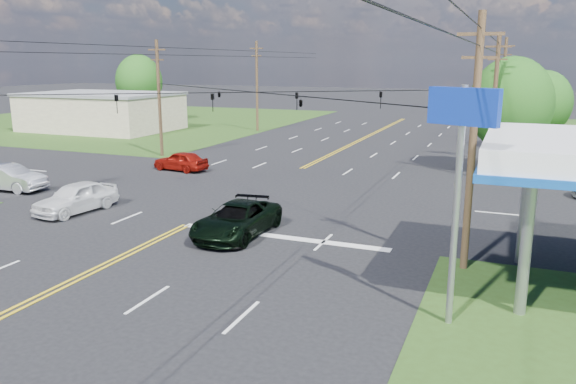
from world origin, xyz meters
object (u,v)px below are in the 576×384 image
at_px(suv_black, 237,221).
at_px(pickup_dkgreen, 237,220).
at_px(pole_left_far, 257,85).
at_px(tree_right_b, 543,103).
at_px(tree_far_l, 139,82).
at_px(pole_right_far, 502,89).
at_px(polesign_se, 461,143).
at_px(pole_nw, 159,97).
at_px(retail_nw, 102,113).
at_px(tree_right_a, 511,104).
at_px(pole_ne, 494,106).
at_px(sedan_silver, 9,178).
at_px(pole_se, 473,141).
at_px(pickup_white, 76,197).

bearing_deg(suv_black, pickup_dkgreen, 0.00).
height_order(pole_left_far, suv_black, pole_left_far).
height_order(tree_right_b, tree_far_l, tree_far_l).
height_order(pole_right_far, polesign_se, pole_right_far).
distance_m(pickup_dkgreen, suv_black, 0.05).
bearing_deg(pole_nw, tree_right_b, 26.95).
bearing_deg(suv_black, retail_nw, 130.09).
relative_size(retail_nw, tree_right_a, 1.96).
bearing_deg(pole_ne, suv_black, -119.74).
xyz_separation_m(retail_nw, tree_right_a, (44.00, -10.00, 2.87)).
xyz_separation_m(tree_right_a, pickup_dkgreen, (-11.00, -20.50, -4.12)).
bearing_deg(tree_right_a, tree_right_b, 78.23).
distance_m(pole_nw, pole_right_far, 32.20).
height_order(pole_nw, tree_right_b, pole_nw).
bearing_deg(retail_nw, pole_nw, -37.41).
xyz_separation_m(pole_left_far, pole_right_far, (26.00, 0.00, 0.00)).
bearing_deg(pole_left_far, pole_right_far, 0.00).
relative_size(sedan_silver, polesign_se, 0.68).
distance_m(pole_ne, pole_right_far, 19.00).
distance_m(pickup_dkgreen, sedan_silver, 17.50).
distance_m(tree_far_l, pickup_dkgreen, 53.71).
relative_size(pole_se, pole_ne, 1.00).
relative_size(pole_right_far, polesign_se, 1.40).
height_order(pole_se, polesign_se, pole_se).
bearing_deg(pickup_white, pole_nw, 117.45).
bearing_deg(pickup_dkgreen, polesign_se, -28.24).
distance_m(tree_far_l, suv_black, 53.72).
relative_size(tree_right_a, polesign_se, 1.15).
bearing_deg(pole_nw, retail_nw, 142.59).
relative_size(pole_se, pole_left_far, 0.95).
xyz_separation_m(tree_right_b, pickup_white, (-23.21, -32.00, -3.42)).
distance_m(pickup_white, sedan_silver, 7.94).
bearing_deg(polesign_se, pickup_dkgreen, 151.19).
xyz_separation_m(pole_nw, tree_right_b, (29.50, 15.00, -0.70)).
bearing_deg(pole_ne, tree_right_b, 76.87).
relative_size(retail_nw, pole_ne, 1.68).
bearing_deg(pole_left_far, pole_nw, -90.00).
bearing_deg(polesign_se, pole_right_far, 90.00).
height_order(pickup_dkgreen, suv_black, pickup_dkgreen).
distance_m(pole_se, tree_right_b, 33.19).
height_order(pole_ne, pole_right_far, pole_right_far).
relative_size(pole_se, tree_far_l, 1.09).
bearing_deg(pole_se, retail_nw, 144.21).
distance_m(pickup_dkgreen, polesign_se, 12.37).
bearing_deg(tree_right_a, pickup_dkgreen, -118.22).
bearing_deg(tree_right_a, pole_ne, -108.43).
distance_m(tree_right_b, pickup_dkgreen, 35.36).
bearing_deg(pickup_white, pickup_dkgreen, 4.21).
relative_size(tree_right_b, pickup_white, 1.51).
relative_size(pole_nw, polesign_se, 1.33).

